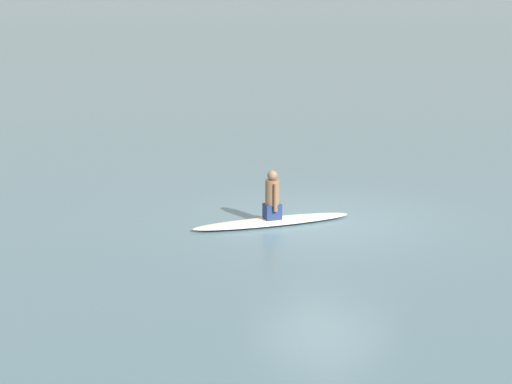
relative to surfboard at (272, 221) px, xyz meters
name	(u,v)px	position (x,y,z in m)	size (l,w,h in m)	color
ground_plane	(324,223)	(-0.71, -0.77, -0.06)	(400.00, 400.00, 0.00)	slate
surfboard	(272,221)	(0.00, 0.00, 0.00)	(3.34, 0.60, 0.11)	silver
person_paddler	(272,197)	(0.00, 0.00, 0.50)	(0.42, 0.41, 0.99)	navy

